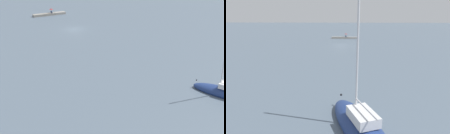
# 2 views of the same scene
# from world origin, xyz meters

# --- Properties ---
(ground_plane) EXTENTS (500.00, 500.00, 0.00)m
(ground_plane) POSITION_xyz_m (0.00, 0.00, 0.00)
(ground_plane) COLOR slate
(seawall_pier) EXTENTS (9.13, 1.61, 0.61)m
(seawall_pier) POSITION_xyz_m (0.00, -17.39, 0.31)
(seawall_pier) COLOR gray
(seawall_pier) RESTS_ON ground_plane
(person_seated_blue_left) EXTENTS (0.48, 0.66, 0.73)m
(person_seated_blue_left) POSITION_xyz_m (-0.61, -17.26, 0.87)
(person_seated_blue_left) COLOR #1E2333
(person_seated_blue_left) RESTS_ON seawall_pier
(umbrella_open_red) EXTENTS (1.10, 1.10, 1.25)m
(umbrella_open_red) POSITION_xyz_m (-0.59, -17.35, 1.71)
(umbrella_open_red) COLOR black
(umbrella_open_red) RESTS_ON seawall_pier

